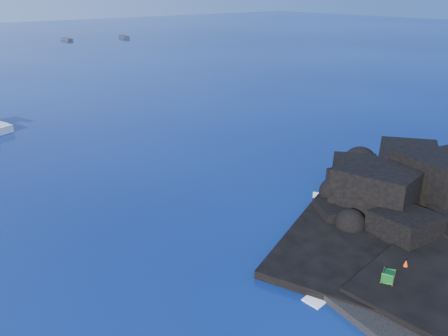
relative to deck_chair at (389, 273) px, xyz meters
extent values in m
cube|color=black|center=(0.93, -0.71, -0.84)|extent=(9.08, 6.86, 0.70)
cube|color=silver|center=(0.80, -1.21, -0.47)|extent=(1.90, 1.59, 0.05)
cone|color=#DB3F0B|center=(1.42, -0.05, -0.18)|extent=(0.49, 0.49, 0.63)
cube|color=#292A2F|center=(27.41, 115.46, -0.84)|extent=(1.83, 4.76, 0.62)
cube|color=#26252A|center=(42.66, 111.49, -0.84)|extent=(2.32, 5.31, 0.69)
camera|label=1|loc=(-16.76, -8.45, 12.40)|focal=35.00mm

